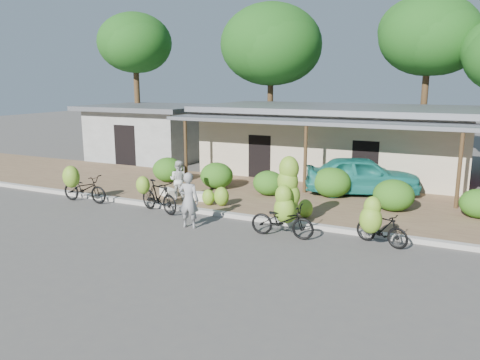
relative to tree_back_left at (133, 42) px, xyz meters
The scene contains 26 objects.
ground 20.20m from the tree_back_left, 43.77° to the right, with size 100.00×100.00×0.00m, color #4F4C49.
sidewalk 17.35m from the tree_back_left, 30.66° to the right, with size 60.00×6.00×0.12m, color olive.
curb 18.93m from the tree_back_left, 39.07° to the right, with size 60.00×0.25×0.15m, color #A8A399.
shop_main 14.82m from the tree_back_left, ahead, with size 13.00×8.50×3.35m.
shop_grey 6.36m from the tree_back_left, 38.29° to the right, with size 7.00×6.00×3.15m.
tree_back_left is the anchor object (origin of this frame).
tree_far_center 8.54m from the tree_back_left, 20.56° to the left, with size 6.24×6.21×9.21m.
tree_center_right 17.36m from the tree_back_left, 11.63° to the left, with size 5.47×5.38×9.09m.
hedge_0 12.48m from the tree_back_left, 45.48° to the right, with size 1.40×1.26×1.09m, color #1E5E15.
hedge_1 14.33m from the tree_back_left, 37.96° to the right, with size 1.40×1.26×1.09m, color #1E5E15.
hedge_2 16.23m from the tree_back_left, 32.78° to the right, with size 1.25×1.12×0.97m, color #1E5E15.
hedge_3 17.73m from the tree_back_left, 26.21° to the right, with size 1.49×1.34×1.17m, color #1E5E15.
hedge_4 20.22m from the tree_back_left, 25.69° to the right, with size 1.41×1.27×1.10m, color #1E5E15.
hedge_5 22.44m from the tree_back_left, 21.89° to the right, with size 1.23×1.11×0.96m, color #1E5E15.
bike_far_left 14.86m from the tree_back_left, 61.27° to the right, with size 2.01×1.31×1.51m.
bike_left 16.53m from the tree_back_left, 49.98° to the right, with size 1.97×1.36×1.39m.
bike_center 19.93m from the tree_back_left, 39.34° to the right, with size 1.95×1.24×2.35m.
bike_right 22.01m from the tree_back_left, 34.46° to the right, with size 1.65×1.35×1.51m.
loose_banana_a 16.63m from the tree_back_left, 43.10° to the right, with size 0.47×0.40×0.58m, color #73A729.
loose_banana_b 16.85m from the tree_back_left, 41.57° to the right, with size 0.56×0.47×0.70m, color #73A729.
loose_banana_c 19.27m from the tree_back_left, 35.17° to the right, with size 0.49×0.42×0.62m, color #73A729.
sack_near 15.97m from the tree_back_left, 43.41° to the right, with size 0.85×0.40×0.30m, color silver.
sack_far 15.00m from the tree_back_left, 47.56° to the right, with size 0.75×0.38×0.28m, color silver.
vendor 18.32m from the tree_back_left, 47.26° to the right, with size 0.65×0.43×1.78m, color gray.
bystander 15.31m from the tree_back_left, 46.26° to the right, with size 0.72×0.56×1.49m, color silver.
teal_van 18.10m from the tree_back_left, 21.76° to the right, with size 1.79×4.45×1.52m, color #1B7B70.
Camera 1 is at (5.57, -11.66, 4.54)m, focal length 35.00 mm.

